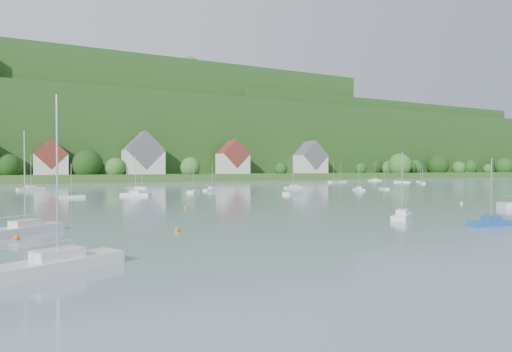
# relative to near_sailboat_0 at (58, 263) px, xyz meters

# --- Properties ---
(far_shore_strip) EXTENTS (600.00, 60.00, 3.00)m
(far_shore_strip) POSITION_rel_near_sailboat_0_xyz_m (33.02, 170.91, 1.03)
(far_shore_strip) COLOR #2D5620
(far_shore_strip) RESTS_ON ground
(forested_ridge) EXTENTS (620.00, 181.22, 69.89)m
(forested_ridge) POSITION_rel_near_sailboat_0_xyz_m (33.41, 239.48, 22.42)
(forested_ridge) COLOR #183E14
(forested_ridge) RESTS_ON ground
(village_building_1) EXTENTS (12.00, 9.36, 14.00)m
(village_building_1) POSITION_rel_near_sailboat_0_xyz_m (3.02, 159.91, 8.28)
(village_building_1) COLOR silver
(village_building_1) RESTS_ON far_shore_strip
(village_building_2) EXTENTS (16.00, 11.44, 18.00)m
(village_building_2) POSITION_rel_near_sailboat_0_xyz_m (38.02, 158.91, 9.80)
(village_building_2) COLOR silver
(village_building_2) RESTS_ON far_shore_strip
(village_building_3) EXTENTS (13.00, 10.40, 15.50)m
(village_building_3) POSITION_rel_near_sailboat_0_xyz_m (78.02, 156.91, 8.96)
(village_building_3) COLOR silver
(village_building_3) RESTS_ON far_shore_strip
(village_building_4) EXTENTS (15.00, 10.40, 16.50)m
(village_building_4) POSITION_rel_near_sailboat_0_xyz_m (123.02, 160.91, 9.12)
(village_building_4) COLOR silver
(village_building_4) RESTS_ON far_shore_strip
(near_sailboat_0) EXTENTS (6.96, 4.76, 9.21)m
(near_sailboat_0) POSITION_rel_near_sailboat_0_xyz_m (0.00, 0.00, 0.00)
(near_sailboat_0) COLOR silver
(near_sailboat_0) RESTS_ON ground
(near_sailboat_1) EXTENTS (4.80, 1.77, 6.33)m
(near_sailboat_1) POSITION_rel_near_sailboat_0_xyz_m (37.03, 1.67, -0.08)
(near_sailboat_1) COLOR #1E5499
(near_sailboat_1) RESTS_ON ground
(near_sailboat_3) EXTENTS (5.14, 4.34, 7.15)m
(near_sailboat_3) POSITION_rel_near_sailboat_0_xyz_m (33.70, 9.51, -0.06)
(near_sailboat_3) COLOR silver
(near_sailboat_3) RESTS_ON ground
(near_sailboat_6) EXTENTS (6.05, 5.22, 8.48)m
(near_sailboat_6) POSITION_rel_near_sailboat_0_xyz_m (-1.93, 15.67, -0.02)
(near_sailboat_6) COLOR silver
(near_sailboat_6) RESTS_ON ground
(mooring_buoy_0) EXTENTS (0.47, 0.47, 0.47)m
(mooring_buoy_0) POSITION_rel_near_sailboat_0_xyz_m (-2.44, 12.62, -0.47)
(mooring_buoy_0) COLOR orange
(mooring_buoy_0) RESTS_ON ground
(mooring_buoy_3) EXTENTS (0.46, 0.46, 0.46)m
(mooring_buoy_3) POSITION_rel_near_sailboat_0_xyz_m (16.68, 31.48, -0.47)
(mooring_buoy_3) COLOR orange
(mooring_buoy_3) RESTS_ON ground
(mooring_buoy_4) EXTENTS (0.45, 0.45, 0.45)m
(mooring_buoy_4) POSITION_rel_near_sailboat_0_xyz_m (56.18, 19.84, -0.47)
(mooring_buoy_4) COLOR silver
(mooring_buoy_4) RESTS_ON ground
(mooring_buoy_5) EXTENTS (0.47, 0.47, 0.47)m
(mooring_buoy_5) POSITION_rel_near_sailboat_0_xyz_m (9.63, 11.29, -0.47)
(mooring_buoy_5) COLOR orange
(mooring_buoy_5) RESTS_ON ground
(far_sailboat_cluster) EXTENTS (188.84, 74.24, 8.71)m
(far_sailboat_cluster) POSITION_rel_near_sailboat_0_xyz_m (41.69, 88.06, -0.10)
(far_sailboat_cluster) COLOR silver
(far_sailboat_cluster) RESTS_ON ground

